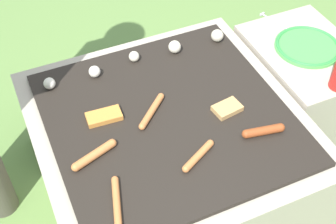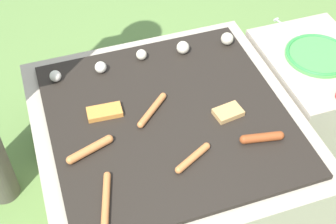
% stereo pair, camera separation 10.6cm
% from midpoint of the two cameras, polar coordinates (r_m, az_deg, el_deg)
% --- Properties ---
extents(ground_plane, '(14.00, 14.00, 0.00)m').
position_cam_midpoint_polar(ground_plane, '(1.99, 1.54, -8.69)').
color(ground_plane, '#608442').
extents(grill, '(0.94, 0.94, 0.41)m').
position_cam_midpoint_polar(grill, '(1.82, 1.67, -5.01)').
color(grill, '#A89E8C').
rests_on(grill, ground_plane).
extents(side_ledge, '(0.40, 0.54, 0.41)m').
position_cam_midpoint_polar(side_ledge, '(2.14, 18.13, 1.94)').
color(side_ledge, '#A89E8C').
rests_on(side_ledge, ground_plane).
extents(sausage_front_center, '(0.15, 0.05, 0.03)m').
position_cam_midpoint_polar(sausage_front_center, '(1.62, 13.23, -3.11)').
color(sausage_front_center, '#93421E').
rests_on(sausage_front_center, grill).
extents(sausage_mid_left, '(0.07, 0.19, 0.02)m').
position_cam_midpoint_polar(sausage_mid_left, '(1.44, -5.46, -10.60)').
color(sausage_mid_left, '#C6753D').
rests_on(sausage_mid_left, grill).
extents(sausage_front_left, '(0.15, 0.09, 0.02)m').
position_cam_midpoint_polar(sausage_front_left, '(1.53, 5.04, -5.65)').
color(sausage_front_left, '#C6753D').
rests_on(sausage_front_left, grill).
extents(sausage_mid_right, '(0.14, 0.13, 0.02)m').
position_cam_midpoint_polar(sausage_mid_right, '(1.67, -0.13, 0.20)').
color(sausage_mid_right, '#C6753D').
rests_on(sausage_mid_right, grill).
extents(sausage_back_left, '(0.17, 0.08, 0.03)m').
position_cam_midpoint_polar(sausage_back_left, '(1.56, -7.56, -4.60)').
color(sausage_back_left, '#C6753D').
rests_on(sausage_back_left, grill).
extents(bread_slice_center, '(0.11, 0.08, 0.02)m').
position_cam_midpoint_polar(bread_slice_center, '(1.68, 9.13, -0.11)').
color(bread_slice_center, tan).
rests_on(bread_slice_center, grill).
extents(bread_slice_left, '(0.13, 0.07, 0.02)m').
position_cam_midpoint_polar(bread_slice_left, '(1.67, -5.96, -0.06)').
color(bread_slice_left, '#D18438').
rests_on(bread_slice_left, grill).
extents(mushroom_row, '(0.76, 0.07, 0.05)m').
position_cam_midpoint_polar(mushroom_row, '(1.88, 0.05, 7.05)').
color(mushroom_row, silver).
rests_on(mushroom_row, grill).
extents(plate_colorful, '(0.27, 0.27, 0.02)m').
position_cam_midpoint_polar(plate_colorful, '(2.01, 19.35, 6.55)').
color(plate_colorful, '#4CB24C').
rests_on(plate_colorful, side_ledge).
extents(fork_utensil, '(0.07, 0.21, 0.01)m').
position_cam_midpoint_polar(fork_utensil, '(2.12, 16.18, 9.55)').
color(fork_utensil, silver).
rests_on(fork_utensil, side_ledge).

